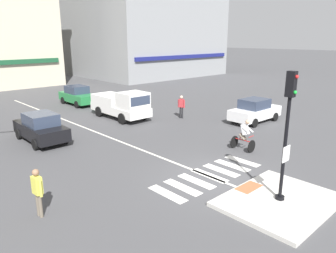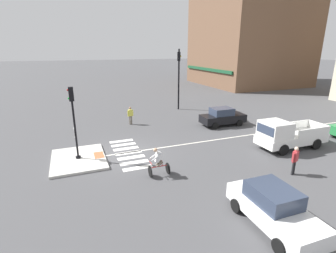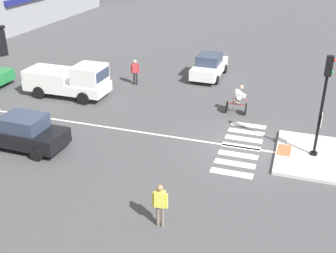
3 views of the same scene
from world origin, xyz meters
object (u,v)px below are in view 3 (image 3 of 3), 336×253
object	(u,v)px
signal_pole	(324,98)
cyclist	(238,99)
car_white_cross_right	(209,66)
car_black_westbound_far	(23,132)
pickup_truck_white_eastbound_far	(74,82)
pedestrian_waiting_far_side	(135,70)
pedestrian_at_curb_left	(160,202)

from	to	relation	value
signal_pole	cyclist	world-z (taller)	signal_pole
signal_pole	car_white_cross_right	size ratio (longest dim) A/B	1.09
car_black_westbound_far	pickup_truck_white_eastbound_far	world-z (taller)	pickup_truck_white_eastbound_far
car_black_westbound_far	cyclist	bearing A→B (deg)	-51.09
car_black_westbound_far	pickup_truck_white_eastbound_far	size ratio (longest dim) A/B	0.81
car_black_westbound_far	pedestrian_waiting_far_side	world-z (taller)	pedestrian_waiting_far_side
cyclist	car_black_westbound_far	bearing A→B (deg)	128.91
car_black_westbound_far	pedestrian_at_curb_left	xyz separation A→B (m)	(-3.32, -7.84, 0.17)
signal_pole	pickup_truck_white_eastbound_far	distance (m)	14.36
car_white_cross_right	pedestrian_waiting_far_side	world-z (taller)	pedestrian_waiting_far_side
car_white_cross_right	pickup_truck_white_eastbound_far	size ratio (longest dim) A/B	0.81
pedestrian_waiting_far_side	pedestrian_at_curb_left	bearing A→B (deg)	-154.28
car_white_cross_right	pickup_truck_white_eastbound_far	world-z (taller)	pickup_truck_white_eastbound_far
pedestrian_waiting_far_side	cyclist	bearing A→B (deg)	-110.20
pickup_truck_white_eastbound_far	cyclist	size ratio (longest dim) A/B	3.04
car_black_westbound_far	pickup_truck_white_eastbound_far	bearing A→B (deg)	9.45
signal_pole	car_black_westbound_far	distance (m)	13.37
pedestrian_at_curb_left	car_white_cross_right	bearing A→B (deg)	7.17
car_black_westbound_far	pedestrian_waiting_far_side	distance (m)	9.80
pedestrian_at_curb_left	pedestrian_waiting_far_side	distance (m)	14.42
cyclist	pedestrian_waiting_far_side	distance (m)	7.62
car_white_cross_right	car_black_westbound_far	size ratio (longest dim) A/B	1.00
car_white_cross_right	pedestrian_at_curb_left	distance (m)	16.06
signal_pole	pickup_truck_white_eastbound_far	world-z (taller)	signal_pole
car_black_westbound_far	pedestrian_waiting_far_side	bearing A→B (deg)	-9.26
car_white_cross_right	signal_pole	bearing A→B (deg)	-143.32
signal_pole	pedestrian_waiting_far_side	bearing A→B (deg)	60.27
cyclist	pedestrian_at_curb_left	size ratio (longest dim) A/B	1.01
car_black_westbound_far	pickup_truck_white_eastbound_far	xyz separation A→B (m)	(6.47, 1.08, 0.17)
cyclist	pedestrian_waiting_far_side	world-z (taller)	cyclist
signal_pole	car_black_westbound_far	world-z (taller)	signal_pole
car_black_westbound_far	signal_pole	bearing A→B (deg)	-75.67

